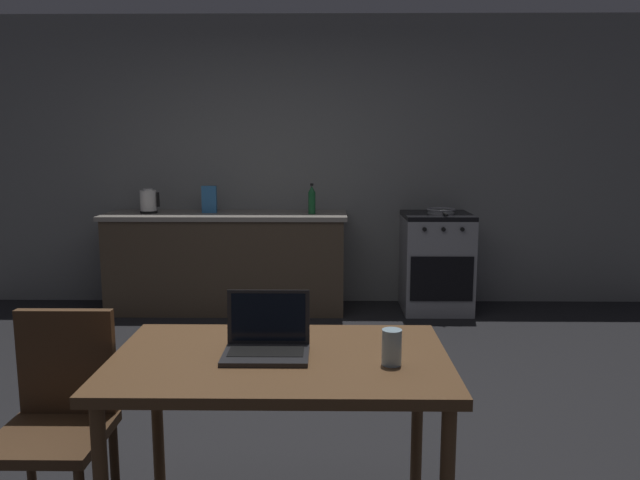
{
  "coord_description": "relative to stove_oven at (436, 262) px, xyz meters",
  "views": [
    {
      "loc": [
        0.32,
        -3.18,
        1.52
      ],
      "look_at": [
        0.27,
        0.72,
        0.9
      ],
      "focal_mm": 34.71,
      "sensor_mm": 36.0,
      "label": 1
    }
  ],
  "objects": [
    {
      "name": "drinking_glass",
      "position": [
        -0.75,
        -3.37,
        0.35
      ],
      "size": [
        0.07,
        0.07,
        0.13
      ],
      "color": "#99B7C6",
      "rests_on": "dining_table"
    },
    {
      "name": "stove_oven",
      "position": [
        0.0,
        0.0,
        0.0
      ],
      "size": [
        0.6,
        0.62,
        0.89
      ],
      "color": "gray",
      "rests_on": "ground_plane"
    },
    {
      "name": "back_wall",
      "position": [
        -1.0,
        0.35,
        0.89
      ],
      "size": [
        6.4,
        0.1,
        2.66
      ],
      "primitive_type": "cube",
      "color": "gray",
      "rests_on": "ground_plane"
    },
    {
      "name": "dining_table",
      "position": [
        -1.16,
        -3.28,
        0.21
      ],
      "size": [
        1.27,
        0.79,
        0.73
      ],
      "color": "brown",
      "rests_on": "ground_plane"
    },
    {
      "name": "cereal_box",
      "position": [
        -2.05,
        0.02,
        0.57
      ],
      "size": [
        0.13,
        0.05,
        0.24
      ],
      "color": "#3372B2",
      "rests_on": "kitchen_counter"
    },
    {
      "name": "laptop",
      "position": [
        -1.21,
        -3.26,
        0.33
      ],
      "size": [
        0.32,
        0.24,
        0.23
      ],
      "rotation": [
        0.0,
        0.0,
        0.04
      ],
      "color": "#232326",
      "rests_on": "dining_table"
    },
    {
      "name": "electric_kettle",
      "position": [
        -2.59,
        0.0,
        0.55
      ],
      "size": [
        0.17,
        0.15,
        0.22
      ],
      "color": "black",
      "rests_on": "kitchen_counter"
    },
    {
      "name": "bottle",
      "position": [
        -1.12,
        -0.05,
        0.57
      ],
      "size": [
        0.06,
        0.06,
        0.27
      ],
      "color": "#19592D",
      "rests_on": "kitchen_counter"
    },
    {
      "name": "chair",
      "position": [
        -2.01,
        -3.29,
        0.06
      ],
      "size": [
        0.4,
        0.4,
        0.88
      ],
      "rotation": [
        0.0,
        0.0,
        0.21
      ],
      "color": "#4C331E",
      "rests_on": "ground_plane"
    },
    {
      "name": "frying_pan",
      "position": [
        0.03,
        -0.03,
        0.47
      ],
      "size": [
        0.26,
        0.43,
        0.05
      ],
      "color": "gray",
      "rests_on": "stove_oven"
    },
    {
      "name": "kitchen_counter",
      "position": [
        -1.89,
        0.0,
        0.0
      ],
      "size": [
        2.16,
        0.64,
        0.89
      ],
      "color": "#4C3D2D",
      "rests_on": "ground_plane"
    },
    {
      "name": "ground_plane",
      "position": [
        -1.3,
        -2.32,
        -0.44
      ],
      "size": [
        12.0,
        12.0,
        0.0
      ],
      "primitive_type": "plane",
      "color": "black"
    }
  ]
}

